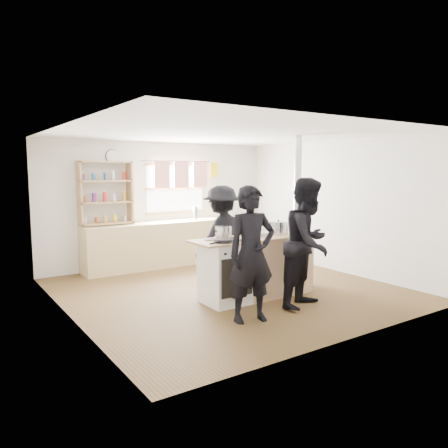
{
  "coord_description": "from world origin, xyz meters",
  "views": [
    {
      "loc": [
        -3.92,
        -5.69,
        1.93
      ],
      "look_at": [
        -0.16,
        -0.1,
        1.1
      ],
      "focal_mm": 35.0,
      "sensor_mm": 36.0,
      "label": 1
    }
  ],
  "objects": [
    {
      "name": "skillet_greens",
      "position": [
        -0.58,
        -0.71,
        0.96
      ],
      "size": [
        0.34,
        0.34,
        0.05
      ],
      "color": "black",
      "rests_on": "cooking_island"
    },
    {
      "name": "flue_heater",
      "position": [
        1.09,
        -0.4,
        0.65
      ],
      "size": [
        0.35,
        0.35,
        2.5
      ],
      "color": "black",
      "rests_on": "ground"
    },
    {
      "name": "bread_board",
      "position": [
        0.92,
        -0.66,
        0.98
      ],
      "size": [
        0.32,
        0.26,
        0.12
      ],
      "color": "tan",
      "rests_on": "cooking_island"
    },
    {
      "name": "ground",
      "position": [
        0.0,
        0.0,
        -0.01
      ],
      "size": [
        5.0,
        5.0,
        0.01
      ],
      "primitive_type": "cube",
      "color": "brown",
      "rests_on": "ground"
    },
    {
      "name": "roast_tray",
      "position": [
        0.19,
        -0.49,
        0.97
      ],
      "size": [
        0.37,
        0.32,
        0.06
      ],
      "color": "silver",
      "rests_on": "cooking_island"
    },
    {
      "name": "thermos",
      "position": [
        0.68,
        2.22,
        1.04
      ],
      "size": [
        0.1,
        0.1,
        0.27
      ],
      "primitive_type": "cylinder",
      "color": "silver",
      "rests_on": "back_counter"
    },
    {
      "name": "person_near_left",
      "position": [
        -0.59,
        -1.37,
        0.87
      ],
      "size": [
        0.71,
        0.53,
        1.74
      ],
      "primitive_type": "imported",
      "rotation": [
        0.0,
        0.0,
        -0.2
      ],
      "color": "black",
      "rests_on": "ground"
    },
    {
      "name": "back_counter",
      "position": [
        0.0,
        2.22,
        0.45
      ],
      "size": [
        3.4,
        0.55,
        0.9
      ],
      "primitive_type": "cube",
      "color": "#D1B77D",
      "rests_on": "ground"
    },
    {
      "name": "stockpot_counter",
      "position": [
        0.58,
        -0.53,
        1.03
      ],
      "size": [
        0.31,
        0.31,
        0.23
      ],
      "color": "silver",
      "rests_on": "cooking_island"
    },
    {
      "name": "shelving_unit",
      "position": [
        -1.2,
        2.34,
        1.51
      ],
      "size": [
        1.0,
        0.28,
        1.2
      ],
      "color": "tan",
      "rests_on": "back_counter"
    },
    {
      "name": "cooking_island",
      "position": [
        0.14,
        -0.55,
        0.47
      ],
      "size": [
        1.97,
        0.64,
        0.93
      ],
      "color": "white",
      "rests_on": "ground"
    },
    {
      "name": "stockpot_stove",
      "position": [
        -0.36,
        -0.38,
        1.02
      ],
      "size": [
        0.25,
        0.25,
        0.2
      ],
      "color": "#B3B3B5",
      "rests_on": "cooking_island"
    },
    {
      "name": "person_far",
      "position": [
        0.07,
        0.31,
        0.84
      ],
      "size": [
        1.19,
        0.84,
        1.68
      ],
      "primitive_type": "imported",
      "rotation": [
        0.0,
        0.0,
        3.36
      ],
      "color": "black",
      "rests_on": "ground"
    },
    {
      "name": "person_near_right",
      "position": [
        0.46,
        -1.31,
        0.92
      ],
      "size": [
        1.07,
        0.95,
        1.83
      ],
      "primitive_type": "imported",
      "rotation": [
        0.0,
        0.0,
        0.34
      ],
      "color": "black",
      "rests_on": "ground"
    }
  ]
}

